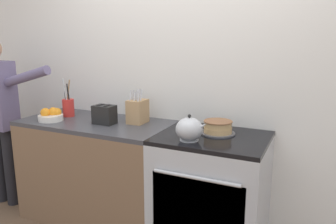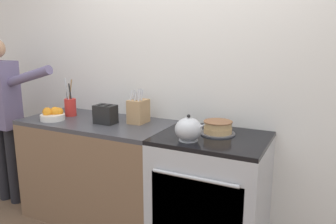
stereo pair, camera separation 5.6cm
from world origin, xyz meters
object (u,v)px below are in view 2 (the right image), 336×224
stove_range (211,194)px  knife_block (138,111)px  tea_kettle (189,129)px  person_baker (2,108)px  fruit_bowl (53,115)px  layer_cake (218,128)px  utensil_crock (70,106)px  toaster (105,114)px

stove_range → knife_block: (-0.68, 0.10, 0.55)m
tea_kettle → person_baker: (-1.90, 0.01, -0.03)m
tea_kettle → fruit_bowl: (-1.27, 0.02, -0.03)m
tea_kettle → knife_block: (-0.57, 0.27, 0.02)m
stove_range → fruit_bowl: bearing=-174.0°
layer_cake → utensil_crock: 1.38m
layer_cake → toaster: 0.93m
layer_cake → knife_block: (-0.70, 0.03, 0.05)m
utensil_crock → stove_range: bearing=-2.0°
stove_range → toaster: toaster is taller
utensil_crock → toaster: size_ratio=1.80×
stove_range → toaster: size_ratio=4.70×
utensil_crock → toaster: bearing=-10.7°
tea_kettle → utensil_crock: 1.27m
tea_kettle → utensil_crock: utensil_crock is taller
tea_kettle → fruit_bowl: bearing=178.9°
stove_range → knife_block: 0.88m
stove_range → person_baker: 2.08m
layer_cake → toaster: (-0.93, -0.11, 0.03)m
person_baker → knife_block: bearing=-1.4°
knife_block → fruit_bowl: 0.75m
fruit_bowl → toaster: toaster is taller
layer_cake → tea_kettle: tea_kettle is taller
stove_range → fruit_bowl: fruit_bowl is taller
layer_cake → toaster: toaster is taller
toaster → person_baker: person_baker is taller
layer_cake → person_baker: bearing=-173.5°
utensil_crock → fruit_bowl: (-0.02, -0.19, -0.04)m
utensil_crock → toaster: 0.46m
fruit_bowl → toaster: (0.48, 0.11, 0.03)m
tea_kettle → knife_block: bearing=154.4°
toaster → layer_cake: bearing=6.8°
fruit_bowl → person_baker: person_baker is taller
tea_kettle → person_baker: person_baker is taller
toaster → person_baker: size_ratio=0.12×
person_baker → toaster: bearing=-6.2°
toaster → tea_kettle: bearing=-9.3°
fruit_bowl → stove_range: bearing=6.0°
layer_cake → fruit_bowl: (-1.40, -0.22, -0.00)m
fruit_bowl → person_baker: 0.63m
layer_cake → utensil_crock: bearing=-179.0°
utensil_crock → person_baker: 0.68m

